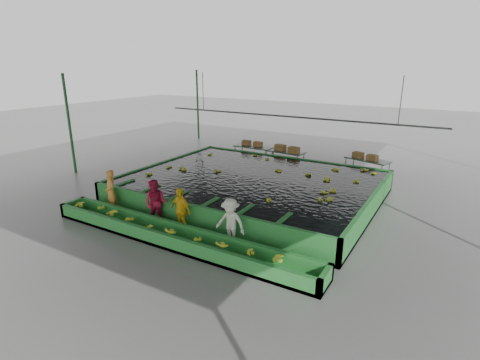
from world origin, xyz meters
The scene contains 21 objects.
ground centered at (0.00, 0.00, 0.00)m, with size 80.00×80.00×0.00m, color slate.
shed_roof centered at (0.00, 0.00, 5.00)m, with size 20.00×22.00×0.04m, color gray.
shed_posts centered at (0.00, 0.00, 2.50)m, with size 20.00×22.00×5.00m, color #23542B, non-canonical shape.
flotation_tank centered at (0.00, 1.50, 0.45)m, with size 10.00×8.00×0.90m, color #277C31, non-canonical shape.
tank_water centered at (0.00, 1.50, 0.85)m, with size 9.70×7.70×0.00m, color black.
sorting_trough centered at (0.00, -3.60, 0.25)m, with size 10.00×1.00×0.50m, color #277C31, non-canonical shape.
cableway_rail centered at (0.00, 5.00, 3.00)m, with size 0.08×0.08×14.00m, color #59605B.
rail_hanger_left centered at (-5.00, 5.00, 4.00)m, with size 0.04×0.04×2.00m, color #59605B.
rail_hanger_right centered at (5.00, 5.00, 4.00)m, with size 0.04×0.04×2.00m, color #59605B.
worker_a centered at (-3.71, -2.80, 0.83)m, with size 0.61×0.40×1.67m, color orange.
worker_b centered at (-1.46, -2.80, 0.82)m, with size 0.80×0.62×1.65m, color #A71535.
worker_c centered at (-0.36, -2.80, 0.78)m, with size 0.91×0.38×1.55m, color yellow.
worker_d centered at (1.61, -2.80, 0.78)m, with size 1.00×0.58×1.55m, color beige.
packing_table_left centered at (-2.59, 6.36, 0.50)m, with size 2.19×0.88×1.00m, color #59605B, non-canonical shape.
packing_table_mid centered at (-0.64, 6.30, 0.48)m, with size 2.11×0.85×0.96m, color #59605B, non-canonical shape.
packing_table_right centered at (3.58, 6.73, 0.49)m, with size 2.13×0.85×0.97m, color #59605B, non-canonical shape.
box_stack_left centered at (-2.73, 6.44, 1.00)m, with size 1.21×0.34×0.26m, color olive, non-canonical shape.
box_stack_mid centered at (-0.50, 6.23, 0.96)m, with size 1.42×0.39×0.31m, color olive, non-canonical shape.
box_stack_right centered at (3.46, 6.66, 0.97)m, with size 1.28×0.35×0.27m, color olive, non-canonical shape.
floating_bananas centered at (0.00, 2.30, 0.85)m, with size 9.26×6.31×0.13m, color #BAC929, non-canonical shape.
trough_bananas centered at (0.00, -3.60, 0.40)m, with size 8.72×0.58×0.12m, color #BAC929, non-canonical shape.
Camera 1 is at (7.28, -11.76, 5.48)m, focal length 28.00 mm.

